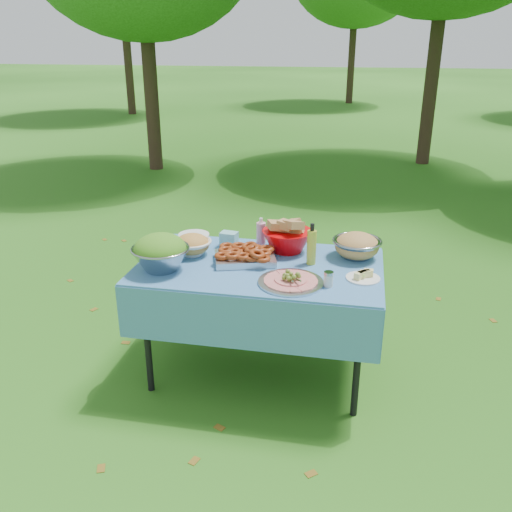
{
  "coord_description": "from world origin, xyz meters",
  "views": [
    {
      "loc": [
        0.56,
        -2.95,
        2.03
      ],
      "look_at": [
        -0.02,
        0.0,
        0.82
      ],
      "focal_mm": 38.0,
      "sensor_mm": 36.0,
      "label": 1
    }
  ],
  "objects": [
    {
      "name": "ground",
      "position": [
        0.0,
        0.0,
        0.0
      ],
      "size": [
        80.0,
        80.0,
        0.0
      ],
      "primitive_type": "plane",
      "color": "#143D0B",
      "rests_on": "ground"
    },
    {
      "name": "picnic_table",
      "position": [
        0.0,
        0.0,
        0.38
      ],
      "size": [
        1.46,
        0.86,
        0.76
      ],
      "primitive_type": "cube",
      "color": "#80CCF6",
      "rests_on": "ground"
    },
    {
      "name": "salad_bowl",
      "position": [
        -0.55,
        -0.18,
        0.87
      ],
      "size": [
        0.43,
        0.43,
        0.22
      ],
      "primitive_type": null,
      "rotation": [
        0.0,
        0.0,
        -0.36
      ],
      "color": "#96999F",
      "rests_on": "picnic_table"
    },
    {
      "name": "pasta_bowl_white",
      "position": [
        -0.45,
        0.09,
        0.83
      ],
      "size": [
        0.25,
        0.25,
        0.13
      ],
      "primitive_type": null,
      "rotation": [
        0.0,
        0.0,
        -0.07
      ],
      "color": "white",
      "rests_on": "picnic_table"
    },
    {
      "name": "plate_stack",
      "position": [
        -0.51,
        0.32,
        0.79
      ],
      "size": [
        0.27,
        0.27,
        0.05
      ],
      "primitive_type": "cylinder",
      "rotation": [
        0.0,
        0.0,
        -0.37
      ],
      "color": "white",
      "rests_on": "picnic_table"
    },
    {
      "name": "wipes_box",
      "position": [
        -0.25,
        0.27,
        0.81
      ],
      "size": [
        0.12,
        0.09,
        0.1
      ],
      "primitive_type": "cube",
      "rotation": [
        0.0,
        0.0,
        -0.16
      ],
      "color": "#7ECAD2",
      "rests_on": "picnic_table"
    },
    {
      "name": "sanitizer_bottle",
      "position": [
        -0.06,
        0.36,
        0.85
      ],
      "size": [
        0.06,
        0.06,
        0.18
      ],
      "primitive_type": "cylinder",
      "rotation": [
        0.0,
        0.0,
        0.04
      ],
      "color": "pink",
      "rests_on": "picnic_table"
    },
    {
      "name": "bread_bowl",
      "position": [
        0.13,
        0.26,
        0.87
      ],
      "size": [
        0.34,
        0.34,
        0.21
      ],
      "primitive_type": null,
      "rotation": [
        0.0,
        0.0,
        0.07
      ],
      "color": "#CD0308",
      "rests_on": "picnic_table"
    },
    {
      "name": "pasta_bowl_steel",
      "position": [
        0.57,
        0.24,
        0.84
      ],
      "size": [
        0.33,
        0.33,
        0.16
      ],
      "primitive_type": null,
      "rotation": [
        0.0,
        0.0,
        -0.1
      ],
      "color": "#96999F",
      "rests_on": "picnic_table"
    },
    {
      "name": "fried_tray",
      "position": [
        -0.09,
        0.03,
        0.8
      ],
      "size": [
        0.42,
        0.35,
        0.08
      ],
      "primitive_type": "cube",
      "rotation": [
        0.0,
        0.0,
        0.3
      ],
      "color": "silver",
      "rests_on": "picnic_table"
    },
    {
      "name": "charcuterie_platter",
      "position": [
        0.22,
        -0.23,
        0.8
      ],
      "size": [
        0.48,
        0.48,
        0.08
      ],
      "primitive_type": "cylinder",
      "rotation": [
        0.0,
        0.0,
        0.4
      ],
      "color": "#B6B9BE",
      "rests_on": "picnic_table"
    },
    {
      "name": "oil_bottle",
      "position": [
        0.3,
        0.08,
        0.89
      ],
      "size": [
        0.06,
        0.06,
        0.26
      ],
      "primitive_type": "cylinder",
      "rotation": [
        0.0,
        0.0,
        -0.14
      ],
      "color": "gold",
      "rests_on": "picnic_table"
    },
    {
      "name": "cheese_plate",
      "position": [
        0.62,
        -0.09,
        0.79
      ],
      "size": [
        0.23,
        0.23,
        0.05
      ],
      "primitive_type": "cylinder",
      "rotation": [
        0.0,
        0.0,
        0.19
      ],
      "color": "white",
      "rests_on": "picnic_table"
    },
    {
      "name": "shaker",
      "position": [
        0.43,
        -0.23,
        0.8
      ],
      "size": [
        0.07,
        0.07,
        0.09
      ],
      "primitive_type": "cylinder",
      "rotation": [
        0.0,
        0.0,
        -0.25
      ],
      "color": "silver",
      "rests_on": "picnic_table"
    }
  ]
}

